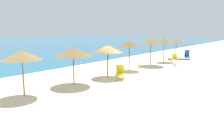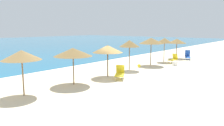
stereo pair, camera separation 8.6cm
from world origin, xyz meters
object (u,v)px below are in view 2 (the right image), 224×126
(beach_umbrella_2, at_px, (22,55))
(beach_umbrella_8, at_px, (177,41))
(beach_umbrella_5, at_px, (129,44))
(lounge_chair_1, at_px, (188,56))
(beach_umbrella_7, at_px, (165,41))
(cooler_box, at_px, (175,64))
(beach_ball, at_px, (139,66))
(beach_umbrella_4, at_px, (108,49))
(lounge_chair_0, at_px, (173,59))
(beach_umbrella_6, at_px, (151,41))
(lounge_chair_3, at_px, (120,73))
(beach_umbrella_3, at_px, (73,52))

(beach_umbrella_2, bearing_deg, beach_umbrella_8, -0.53)
(beach_umbrella_5, height_order, lounge_chair_1, beach_umbrella_5)
(beach_umbrella_7, relative_size, cooler_box, 6.45)
(beach_umbrella_5, relative_size, beach_umbrella_7, 1.01)
(beach_ball, bearing_deg, beach_umbrella_4, -175.89)
(beach_umbrella_4, bearing_deg, beach_umbrella_5, 5.57)
(lounge_chair_0, bearing_deg, beach_umbrella_6, 78.41)
(lounge_chair_3, bearing_deg, lounge_chair_1, -122.22)
(beach_umbrella_2, bearing_deg, beach_umbrella_6, -1.40)
(beach_umbrella_5, height_order, beach_umbrella_8, beach_umbrella_5)
(beach_umbrella_6, bearing_deg, cooler_box, -54.90)
(beach_umbrella_5, bearing_deg, beach_umbrella_2, 179.19)
(beach_umbrella_3, bearing_deg, lounge_chair_3, -22.63)
(beach_umbrella_7, xyz_separation_m, cooler_box, (-1.66, -2.09, -2.28))
(beach_umbrella_6, bearing_deg, lounge_chair_1, -10.82)
(beach_umbrella_5, xyz_separation_m, lounge_chair_0, (7.02, -1.24, -2.06))
(cooler_box, bearing_deg, lounge_chair_0, 28.50)
(beach_umbrella_8, height_order, beach_ball, beach_umbrella_8)
(beach_umbrella_4, height_order, beach_umbrella_7, beach_umbrella_7)
(beach_umbrella_2, relative_size, beach_umbrella_3, 1.00)
(beach_umbrella_3, distance_m, lounge_chair_1, 17.70)
(lounge_chair_1, bearing_deg, lounge_chair_3, 65.82)
(beach_umbrella_6, xyz_separation_m, beach_ball, (-1.89, 0.24, -2.42))
(lounge_chair_0, xyz_separation_m, beach_ball, (-5.24, 1.28, -0.26))
(beach_umbrella_4, height_order, beach_umbrella_6, beach_umbrella_6)
(lounge_chair_1, distance_m, cooler_box, 5.61)
(beach_umbrella_4, distance_m, beach_umbrella_8, 14.12)
(lounge_chair_0, distance_m, lounge_chair_3, 10.48)
(beach_umbrella_6, xyz_separation_m, lounge_chair_1, (7.02, -1.34, -2.16))
(beach_ball, bearing_deg, lounge_chair_1, -10.04)
(beach_umbrella_6, height_order, lounge_chair_0, beach_umbrella_6)
(beach_ball, xyz_separation_m, cooler_box, (3.34, -2.31, 0.03))
(beach_umbrella_7, distance_m, cooler_box, 3.51)
(beach_ball, bearing_deg, lounge_chair_3, -163.28)
(beach_umbrella_3, height_order, lounge_chair_0, beach_umbrella_3)
(beach_umbrella_6, relative_size, lounge_chair_3, 1.91)
(beach_umbrella_5, distance_m, lounge_chair_0, 7.42)
(beach_umbrella_7, relative_size, beach_ball, 8.37)
(beach_umbrella_7, bearing_deg, beach_umbrella_2, 178.89)
(cooler_box, bearing_deg, beach_umbrella_4, 167.37)
(lounge_chair_0, bearing_deg, beach_umbrella_4, 90.81)
(lounge_chair_0, distance_m, lounge_chair_1, 3.68)
(lounge_chair_3, bearing_deg, lounge_chair_0, -120.61)
(beach_umbrella_6, distance_m, beach_umbrella_8, 6.96)
(beach_umbrella_8, height_order, lounge_chair_1, beach_umbrella_8)
(lounge_chair_0, height_order, cooler_box, lounge_chair_0)
(beach_umbrella_7, xyz_separation_m, lounge_chair_3, (-10.24, -1.35, -2.03))
(beach_umbrella_4, bearing_deg, beach_umbrella_3, 176.09)
(beach_umbrella_6, xyz_separation_m, lounge_chair_3, (-7.12, -1.34, -2.13))
(beach_umbrella_3, bearing_deg, beach_umbrella_5, 0.92)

